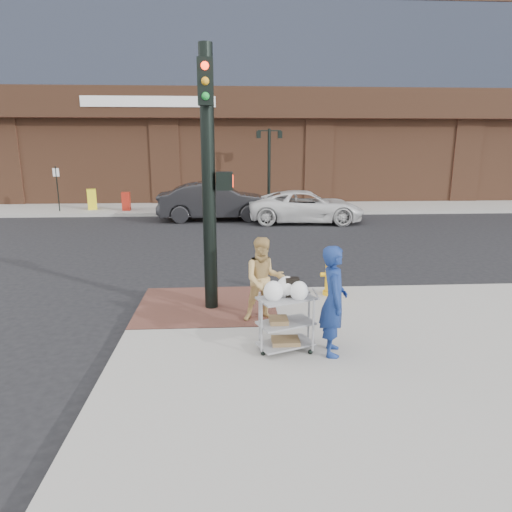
{
  "coord_description": "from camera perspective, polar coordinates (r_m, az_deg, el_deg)",
  "views": [
    {
      "loc": [
        -0.12,
        -8.03,
        3.38
      ],
      "look_at": [
        0.4,
        0.64,
        1.25
      ],
      "focal_mm": 32.0,
      "sensor_mm": 36.0,
      "label": 1
    }
  ],
  "objects": [
    {
      "name": "ground",
      "position": [
        8.71,
        -2.39,
        -9.06
      ],
      "size": [
        220.0,
        220.0,
        0.0
      ],
      "primitive_type": "plane",
      "color": "black",
      "rests_on": "ground"
    },
    {
      "name": "sidewalk_far",
      "position": [
        42.1,
        14.2,
        8.89
      ],
      "size": [
        65.0,
        36.0,
        0.15
      ],
      "primitive_type": "cube",
      "color": "#9A9691",
      "rests_on": "ground"
    },
    {
      "name": "brick_curb_ramp",
      "position": [
        9.5,
        -6.15,
        -6.13
      ],
      "size": [
        2.8,
        2.4,
        0.01
      ],
      "primitive_type": "cube",
      "color": "#552F28",
      "rests_on": "sidewalk_near"
    },
    {
      "name": "bank_building",
      "position": [
        40.81,
        4.47,
        29.07
      ],
      "size": [
        42.0,
        26.0,
        28.0
      ],
      "primitive_type": "cube",
      "color": "brown",
      "rests_on": "sidewalk_far"
    },
    {
      "name": "lamp_post",
      "position": [
        24.13,
        1.65,
        11.99
      ],
      "size": [
        1.32,
        0.22,
        4.0
      ],
      "color": "black",
      "rests_on": "sidewalk_far"
    },
    {
      "name": "parking_sign",
      "position": [
        24.59,
        -23.56,
        7.7
      ],
      "size": [
        0.05,
        0.05,
        2.2
      ],
      "primitive_type": "cylinder",
      "color": "black",
      "rests_on": "sidewalk_far"
    },
    {
      "name": "traffic_signal_pole",
      "position": [
        8.82,
        -5.82,
        10.15
      ],
      "size": [
        0.61,
        0.51,
        5.0
      ],
      "color": "black",
      "rests_on": "sidewalk_near"
    },
    {
      "name": "woman_blue",
      "position": [
        7.2,
        9.68,
        -5.53
      ],
      "size": [
        0.5,
        0.69,
        1.75
      ],
      "primitive_type": "imported",
      "rotation": [
        0.0,
        0.0,
        1.43
      ],
      "color": "navy",
      "rests_on": "sidewalk_near"
    },
    {
      "name": "pedestrian_tan",
      "position": [
        8.45,
        0.99,
        -2.96
      ],
      "size": [
        0.83,
        0.67,
        1.59
      ],
      "primitive_type": "imported",
      "rotation": [
        0.0,
        0.0,
        0.1
      ],
      "color": "tan",
      "rests_on": "sidewalk_near"
    },
    {
      "name": "sedan_dark",
      "position": [
        20.94,
        -5.13,
        6.81
      ],
      "size": [
        5.25,
        2.07,
        1.7
      ],
      "primitive_type": "imported",
      "rotation": [
        0.0,
        0.0,
        1.62
      ],
      "color": "black",
      "rests_on": "ground"
    },
    {
      "name": "minivan_white",
      "position": [
        20.34,
        6.28,
        6.15
      ],
      "size": [
        5.19,
        2.65,
        1.4
      ],
      "primitive_type": "imported",
      "rotation": [
        0.0,
        0.0,
        1.51
      ],
      "color": "silver",
      "rests_on": "ground"
    },
    {
      "name": "utility_cart",
      "position": [
        7.33,
        3.75,
        -7.75
      ],
      "size": [
        0.98,
        0.76,
        1.2
      ],
      "color": "gray",
      "rests_on": "sidewalk_near"
    },
    {
      "name": "fire_hydrant",
      "position": [
        10.11,
        9.21,
        -2.37
      ],
      "size": [
        0.41,
        0.29,
        0.87
      ],
      "color": "yellow",
      "rests_on": "sidewalk_near"
    },
    {
      "name": "newsbox_red",
      "position": [
        23.83,
        -15.92,
        6.59
      ],
      "size": [
        0.39,
        0.36,
        0.91
      ],
      "primitive_type": "cube",
      "rotation": [
        0.0,
        0.0,
        0.03
      ],
      "color": "#9E1E12",
      "rests_on": "sidewalk_far"
    },
    {
      "name": "newsbox_yellow",
      "position": [
        24.74,
        -19.83,
        6.69
      ],
      "size": [
        0.53,
        0.51,
        1.03
      ],
      "primitive_type": "cube",
      "rotation": [
        0.0,
        0.0,
        0.32
      ],
      "color": "yellow",
      "rests_on": "sidewalk_far"
    }
  ]
}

